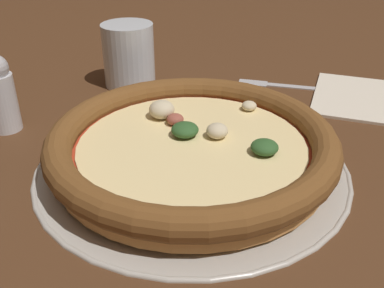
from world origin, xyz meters
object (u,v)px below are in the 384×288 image
pizza_tray (192,164)px  drinking_cup (129,55)px  napkin (349,95)px  fork (287,86)px  pizza (192,144)px  pepper_shaker (0,94)px

pizza_tray → drinking_cup: drinking_cup is taller
drinking_cup → napkin: size_ratio=0.50×
pizza_tray → fork: size_ratio=2.10×
pizza → drinking_cup: drinking_cup is taller
pizza_tray → pizza: bearing=25.2°
pizza_tray → fork: bearing=7.6°
pizza_tray → napkin: 0.30m
fork → pepper_shaker: (-0.36, 0.20, 0.05)m
napkin → fork: 0.10m
drinking_cup → pepper_shaker: 0.21m
napkin → pepper_shaker: (-0.38, 0.30, 0.05)m
drinking_cup → pepper_shaker: bearing=177.9°
pizza → napkin: 0.30m
fork → pepper_shaker: pepper_shaker is taller
napkin → pepper_shaker: bearing=142.2°
drinking_cup → fork: 0.25m
drinking_cup → pepper_shaker: (-0.21, 0.01, 0.00)m
pizza_tray → napkin: bearing=-10.7°
pizza_tray → fork: pizza_tray is taller
fork → pizza_tray: bearing=71.7°
pepper_shaker → pizza_tray: bearing=-70.5°
pepper_shaker → napkin: bearing=-37.8°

